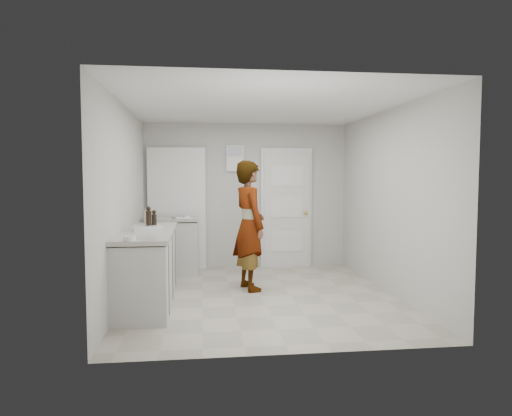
{
  "coord_description": "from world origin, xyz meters",
  "views": [
    {
      "loc": [
        -0.77,
        -5.92,
        1.59
      ],
      "look_at": [
        -0.02,
        0.4,
        1.15
      ],
      "focal_mm": 32.0,
      "sensor_mm": 36.0,
      "label": 1
    }
  ],
  "objects": [
    {
      "name": "cake_mix_box",
      "position": [
        -1.52,
        0.59,
        1.02
      ],
      "size": [
        0.12,
        0.06,
        0.2
      ],
      "primitive_type": "cube",
      "rotation": [
        0.0,
        0.0,
        -0.0
      ],
      "color": "#A67A53",
      "rests_on": "main_counter"
    },
    {
      "name": "papers",
      "position": [
        -1.1,
        1.53,
        0.93
      ],
      "size": [
        0.33,
        0.38,
        0.01
      ],
      "primitive_type": "cube",
      "rotation": [
        0.0,
        0.0,
        0.28
      ],
      "color": "white",
      "rests_on": "side_counter"
    },
    {
      "name": "person",
      "position": [
        -0.12,
        0.4,
        0.91
      ],
      "size": [
        0.6,
        0.76,
        1.81
      ],
      "primitive_type": "imported",
      "rotation": [
        0.0,
        0.0,
        1.86
      ],
      "color": "silver",
      "rests_on": "ground"
    },
    {
      "name": "baking_dish",
      "position": [
        -1.44,
        -0.22,
        0.95
      ],
      "size": [
        0.38,
        0.3,
        0.06
      ],
      "rotation": [
        0.0,
        0.0,
        0.18
      ],
      "color": "silver",
      "rests_on": "main_counter"
    },
    {
      "name": "main_counter",
      "position": [
        -1.45,
        -0.2,
        0.43
      ],
      "size": [
        0.64,
        1.96,
        0.93
      ],
      "color": "beige",
      "rests_on": "ground"
    },
    {
      "name": "side_counter",
      "position": [
        -1.25,
        1.55,
        0.43
      ],
      "size": [
        0.84,
        0.61,
        0.93
      ],
      "color": "beige",
      "rests_on": "ground"
    },
    {
      "name": "spice_jar",
      "position": [
        -1.39,
        0.03,
        0.97
      ],
      "size": [
        0.06,
        0.06,
        0.09
      ],
      "primitive_type": "cylinder",
      "color": "#A5825E",
      "rests_on": "main_counter"
    },
    {
      "name": "room_shell",
      "position": [
        -0.17,
        1.95,
        1.02
      ],
      "size": [
        4.0,
        4.0,
        4.0
      ],
      "color": "#AEACA4",
      "rests_on": "ground"
    },
    {
      "name": "oil_cruet_b",
      "position": [
        -1.43,
        -0.19,
        1.07
      ],
      "size": [
        0.07,
        0.07,
        0.3
      ],
      "color": "black",
      "rests_on": "main_counter"
    },
    {
      "name": "ground",
      "position": [
        0.0,
        0.0,
        0.0
      ],
      "size": [
        4.0,
        4.0,
        0.0
      ],
      "primitive_type": "plane",
      "color": "#9C9783",
      "rests_on": "ground"
    },
    {
      "name": "oil_cruet_a",
      "position": [
        -1.37,
        -0.12,
        1.04
      ],
      "size": [
        0.06,
        0.06,
        0.25
      ],
      "color": "black",
      "rests_on": "main_counter"
    },
    {
      "name": "egg_bowl",
      "position": [
        -1.52,
        -1.1,
        0.95
      ],
      "size": [
        0.12,
        0.12,
        0.05
      ],
      "color": "silver",
      "rests_on": "main_counter"
    }
  ]
}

